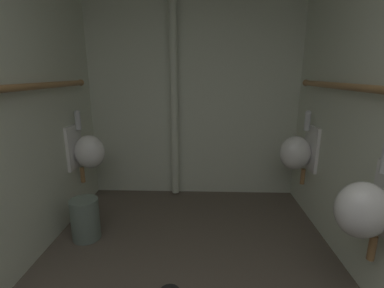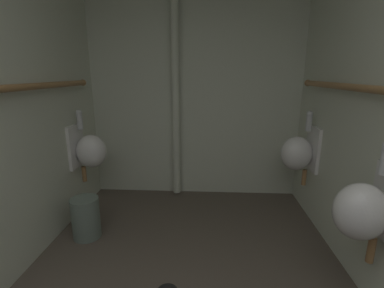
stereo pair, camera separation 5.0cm
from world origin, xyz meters
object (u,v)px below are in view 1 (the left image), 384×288
(waste_bin, at_px, (85,219))
(urinal_left_mid, at_px, (88,151))
(urinal_right_mid, at_px, (366,208))
(standpipe_back_wall, at_px, (174,85))
(urinal_right_far, at_px, (297,152))

(waste_bin, bearing_deg, urinal_left_mid, 104.95)
(urinal_left_mid, distance_m, urinal_right_mid, 2.40)
(urinal_right_mid, relative_size, waste_bin, 2.03)
(urinal_left_mid, xyz_separation_m, waste_bin, (0.13, -0.48, -0.49))
(standpipe_back_wall, bearing_deg, urinal_left_mid, -150.65)
(urinal_left_mid, height_order, urinal_right_far, same)
(urinal_left_mid, bearing_deg, standpipe_back_wall, 29.35)
(urinal_right_far, distance_m, waste_bin, 2.11)
(urinal_right_mid, distance_m, urinal_right_far, 1.19)
(urinal_right_mid, relative_size, standpipe_back_wall, 0.29)
(urinal_left_mid, distance_m, urinal_right_far, 2.11)
(urinal_right_mid, xyz_separation_m, waste_bin, (-1.98, 0.67, -0.49))
(urinal_right_far, relative_size, waste_bin, 2.03)
(urinal_right_mid, bearing_deg, waste_bin, 161.32)
(urinal_left_mid, distance_m, waste_bin, 0.70)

